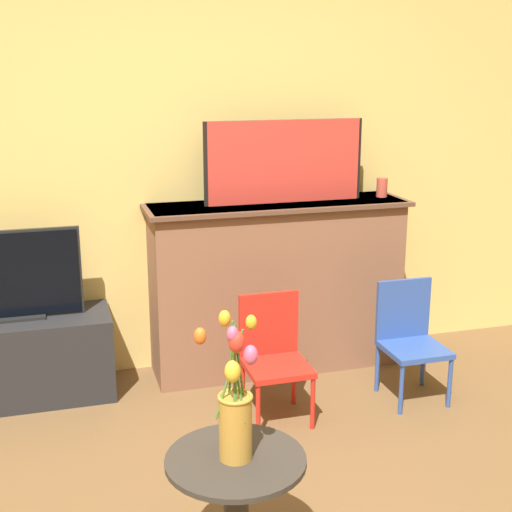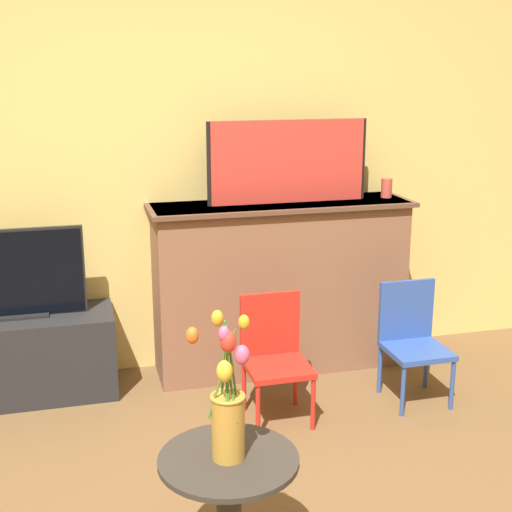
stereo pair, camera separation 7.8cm
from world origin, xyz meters
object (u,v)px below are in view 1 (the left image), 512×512
(tv_monitor, at_px, (18,276))
(vase_tulips, at_px, (235,408))
(chair_red, at_px, (274,352))
(chair_blue, at_px, (409,335))
(painting, at_px, (285,162))

(tv_monitor, height_order, vase_tulips, vase_tulips)
(chair_red, bearing_deg, vase_tulips, -113.67)
(chair_blue, distance_m, vase_tulips, 1.78)
(painting, xyz_separation_m, chair_blue, (0.54, -0.59, -0.90))
(vase_tulips, bearing_deg, painting, 66.68)
(chair_blue, bearing_deg, tv_monitor, 164.73)
(chair_red, bearing_deg, chair_blue, 1.21)
(tv_monitor, distance_m, chair_red, 1.42)
(tv_monitor, distance_m, vase_tulips, 1.89)
(chair_red, xyz_separation_m, chair_blue, (0.79, 0.02, 0.00))
(chair_red, xyz_separation_m, vase_tulips, (-0.51, -1.16, 0.32))
(painting, xyz_separation_m, tv_monitor, (-1.51, -0.03, -0.55))
(tv_monitor, xyz_separation_m, vase_tulips, (0.75, -1.73, -0.03))
(painting, height_order, chair_blue, painting)
(tv_monitor, height_order, chair_red, tv_monitor)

